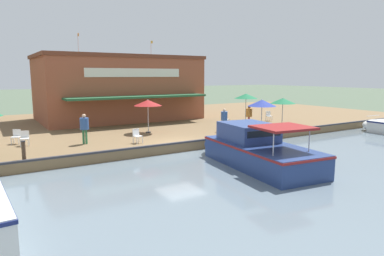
{
  "coord_description": "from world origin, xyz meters",
  "views": [
    {
      "loc": [
        17.27,
        -9.88,
        4.62
      ],
      "look_at": [
        -1.0,
        1.42,
        1.3
      ],
      "focal_mm": 32.0,
      "sensor_mm": 36.0,
      "label": 1
    }
  ],
  "objects_px": {
    "cafe_chair_far_corner_seat": "(25,138)",
    "mooring_post": "(24,151)",
    "patio_umbrella_back_row": "(148,103)",
    "cafe_chair_facing_river": "(225,119)",
    "waterfront_restaurant": "(118,88)",
    "patio_umbrella_mid_patio_right": "(283,101)",
    "patio_umbrella_near_quay_edge": "(262,103)",
    "person_near_entrance": "(84,125)",
    "cafe_chair_mid_patio": "(137,135)",
    "person_at_quay_edge": "(224,117)",
    "patio_umbrella_by_entrance": "(246,96)",
    "motorboat_mid_row": "(252,148)",
    "person_mid_patio": "(249,114)",
    "cafe_chair_under_first_umbrella": "(269,115)",
    "cafe_chair_beside_entrance": "(16,136)"
  },
  "relations": [
    {
      "from": "patio_umbrella_mid_patio_right",
      "to": "motorboat_mid_row",
      "type": "height_order",
      "value": "patio_umbrella_mid_patio_right"
    },
    {
      "from": "person_at_quay_edge",
      "to": "patio_umbrella_by_entrance",
      "type": "bearing_deg",
      "value": 122.31
    },
    {
      "from": "cafe_chair_under_first_umbrella",
      "to": "cafe_chair_mid_patio",
      "type": "distance_m",
      "value": 14.31
    },
    {
      "from": "mooring_post",
      "to": "person_mid_patio",
      "type": "bearing_deg",
      "value": 98.74
    },
    {
      "from": "cafe_chair_under_first_umbrella",
      "to": "motorboat_mid_row",
      "type": "height_order",
      "value": "motorboat_mid_row"
    },
    {
      "from": "mooring_post",
      "to": "person_at_quay_edge",
      "type": "bearing_deg",
      "value": 98.38
    },
    {
      "from": "patio_umbrella_by_entrance",
      "to": "patio_umbrella_back_row",
      "type": "distance_m",
      "value": 9.31
    },
    {
      "from": "person_near_entrance",
      "to": "person_mid_patio",
      "type": "bearing_deg",
      "value": 89.52
    },
    {
      "from": "person_mid_patio",
      "to": "person_at_quay_edge",
      "type": "distance_m",
      "value": 2.84
    },
    {
      "from": "cafe_chair_facing_river",
      "to": "cafe_chair_far_corner_seat",
      "type": "bearing_deg",
      "value": -86.87
    },
    {
      "from": "patio_umbrella_near_quay_edge",
      "to": "mooring_post",
      "type": "height_order",
      "value": "patio_umbrella_near_quay_edge"
    },
    {
      "from": "waterfront_restaurant",
      "to": "patio_umbrella_mid_patio_right",
      "type": "height_order",
      "value": "waterfront_restaurant"
    },
    {
      "from": "cafe_chair_under_first_umbrella",
      "to": "mooring_post",
      "type": "relative_size",
      "value": 0.87
    },
    {
      "from": "patio_umbrella_by_entrance",
      "to": "person_at_quay_edge",
      "type": "height_order",
      "value": "patio_umbrella_by_entrance"
    },
    {
      "from": "cafe_chair_facing_river",
      "to": "mooring_post",
      "type": "xyz_separation_m",
      "value": [
        4.71,
        -15.49,
        0.02
      ]
    },
    {
      "from": "patio_umbrella_mid_patio_right",
      "to": "patio_umbrella_back_row",
      "type": "xyz_separation_m",
      "value": [
        -2.66,
        -10.48,
        0.1
      ]
    },
    {
      "from": "cafe_chair_mid_patio",
      "to": "person_at_quay_edge",
      "type": "xyz_separation_m",
      "value": [
        -0.73,
        7.06,
        0.55
      ]
    },
    {
      "from": "patio_umbrella_back_row",
      "to": "cafe_chair_facing_river",
      "type": "distance_m",
      "value": 7.28
    },
    {
      "from": "patio_umbrella_mid_patio_right",
      "to": "cafe_chair_beside_entrance",
      "type": "relative_size",
      "value": 2.67
    },
    {
      "from": "patio_umbrella_near_quay_edge",
      "to": "patio_umbrella_back_row",
      "type": "distance_m",
      "value": 8.43
    },
    {
      "from": "patio_umbrella_near_quay_edge",
      "to": "patio_umbrella_back_row",
      "type": "height_order",
      "value": "patio_umbrella_back_row"
    },
    {
      "from": "cafe_chair_mid_patio",
      "to": "person_at_quay_edge",
      "type": "height_order",
      "value": "person_at_quay_edge"
    },
    {
      "from": "patio_umbrella_by_entrance",
      "to": "patio_umbrella_mid_patio_right",
      "type": "xyz_separation_m",
      "value": [
        3.07,
        1.18,
        -0.25
      ]
    },
    {
      "from": "patio_umbrella_near_quay_edge",
      "to": "person_mid_patio",
      "type": "xyz_separation_m",
      "value": [
        -1.24,
        -0.15,
        -0.91
      ]
    },
    {
      "from": "cafe_chair_beside_entrance",
      "to": "person_at_quay_edge",
      "type": "bearing_deg",
      "value": 78.14
    },
    {
      "from": "cafe_chair_mid_patio",
      "to": "person_at_quay_edge",
      "type": "relative_size",
      "value": 0.51
    },
    {
      "from": "cafe_chair_under_first_umbrella",
      "to": "motorboat_mid_row",
      "type": "relative_size",
      "value": 0.1
    },
    {
      "from": "patio_umbrella_by_entrance",
      "to": "cafe_chair_under_first_umbrella",
      "type": "xyz_separation_m",
      "value": [
        0.24,
        2.48,
        -1.78
      ]
    },
    {
      "from": "cafe_chair_beside_entrance",
      "to": "person_near_entrance",
      "type": "height_order",
      "value": "person_near_entrance"
    },
    {
      "from": "patio_umbrella_near_quay_edge",
      "to": "mooring_post",
      "type": "bearing_deg",
      "value": -85.64
    },
    {
      "from": "waterfront_restaurant",
      "to": "cafe_chair_far_corner_seat",
      "type": "relative_size",
      "value": 16.45
    },
    {
      "from": "person_at_quay_edge",
      "to": "motorboat_mid_row",
      "type": "distance_m",
      "value": 7.17
    },
    {
      "from": "person_at_quay_edge",
      "to": "patio_umbrella_near_quay_edge",
      "type": "bearing_deg",
      "value": 76.2
    },
    {
      "from": "cafe_chair_mid_patio",
      "to": "cafe_chair_far_corner_seat",
      "type": "relative_size",
      "value": 1.0
    },
    {
      "from": "cafe_chair_facing_river",
      "to": "person_near_entrance",
      "type": "xyz_separation_m",
      "value": [
        2.13,
        -11.97,
        0.66
      ]
    },
    {
      "from": "patio_umbrella_near_quay_edge",
      "to": "person_near_entrance",
      "type": "bearing_deg",
      "value": -96.01
    },
    {
      "from": "waterfront_restaurant",
      "to": "motorboat_mid_row",
      "type": "xyz_separation_m",
      "value": [
        17.56,
        0.86,
        -2.62
      ]
    },
    {
      "from": "patio_umbrella_back_row",
      "to": "motorboat_mid_row",
      "type": "bearing_deg",
      "value": 11.87
    },
    {
      "from": "patio_umbrella_by_entrance",
      "to": "person_near_entrance",
      "type": "xyz_separation_m",
      "value": [
        2.16,
        -14.17,
        -1.13
      ]
    },
    {
      "from": "waterfront_restaurant",
      "to": "patio_umbrella_back_row",
      "type": "bearing_deg",
      "value": -6.47
    },
    {
      "from": "cafe_chair_beside_entrance",
      "to": "person_mid_patio",
      "type": "height_order",
      "value": "person_mid_patio"
    },
    {
      "from": "cafe_chair_beside_entrance",
      "to": "patio_umbrella_near_quay_edge",
      "type": "bearing_deg",
      "value": 77.78
    },
    {
      "from": "cafe_chair_far_corner_seat",
      "to": "mooring_post",
      "type": "distance_m",
      "value": 3.91
    },
    {
      "from": "cafe_chair_under_first_umbrella",
      "to": "mooring_post",
      "type": "bearing_deg",
      "value": -77.43
    },
    {
      "from": "patio_umbrella_back_row",
      "to": "cafe_chair_mid_patio",
      "type": "relative_size",
      "value": 2.77
    },
    {
      "from": "patio_umbrella_mid_patio_right",
      "to": "cafe_chair_far_corner_seat",
      "type": "height_order",
      "value": "patio_umbrella_mid_patio_right"
    },
    {
      "from": "person_near_entrance",
      "to": "motorboat_mid_row",
      "type": "xyz_separation_m",
      "value": [
        7.06,
        6.73,
        -0.87
      ]
    },
    {
      "from": "patio_umbrella_near_quay_edge",
      "to": "patio_umbrella_mid_patio_right",
      "type": "height_order",
      "value": "patio_umbrella_mid_patio_right"
    },
    {
      "from": "patio_umbrella_near_quay_edge",
      "to": "person_at_quay_edge",
      "type": "bearing_deg",
      "value": -103.8
    },
    {
      "from": "motorboat_mid_row",
      "to": "cafe_chair_beside_entrance",
      "type": "bearing_deg",
      "value": -132.19
    }
  ]
}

